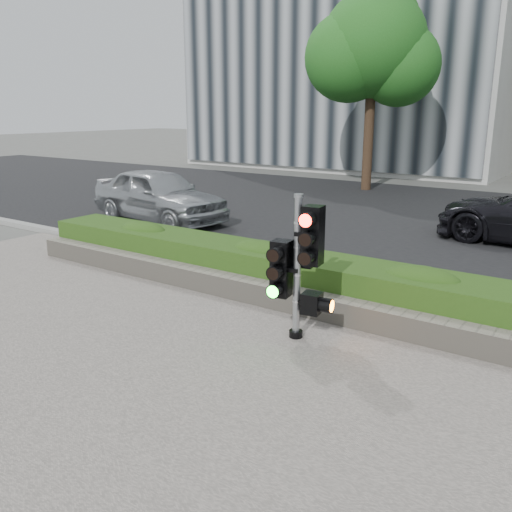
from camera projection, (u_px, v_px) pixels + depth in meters
The scene contains 10 objects.
ground at pixel (226, 363), 6.54m from camera, with size 120.00×120.00×0.00m, color #51514C.
sidewalk at pixel (45, 472), 4.55m from camera, with size 16.00×11.00×0.03m, color #9E9389.
road at pixel (454, 223), 14.48m from camera, with size 60.00×13.00×0.02m, color black.
curb at pixel (342, 289), 9.03m from camera, with size 60.00×0.25×0.12m, color gray.
stone_wall at pixel (305, 302), 8.00m from camera, with size 12.00×0.32×0.34m, color gray.
hedge at pixel (325, 280), 8.47m from camera, with size 12.00×1.00×0.68m, color #508027.
building_left at pixel (359, 18), 27.78m from camera, with size 16.00×9.00×15.00m, color #B7B7B2.
tree_left at pixel (373, 49), 19.26m from camera, with size 4.61×4.03×7.34m.
traffic_signal at pixel (300, 260), 6.94m from camera, with size 0.68×0.54×1.91m.
car_silver at pixel (159, 195), 14.51m from camera, with size 1.69×4.19×1.43m, color #ACB0B3.
Camera 1 is at (3.68, -4.71, 2.96)m, focal length 38.00 mm.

